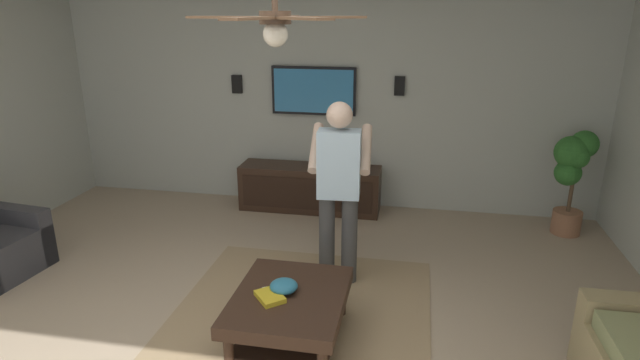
{
  "coord_description": "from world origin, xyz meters",
  "views": [
    {
      "loc": [
        -2.93,
        -1.13,
        2.36
      ],
      "look_at": [
        0.85,
        -0.4,
        1.08
      ],
      "focal_mm": 29.01,
      "sensor_mm": 36.0,
      "label": 1
    }
  ],
  "objects": [
    {
      "name": "ground_plane",
      "position": [
        0.0,
        0.0,
        0.0
      ],
      "size": [
        7.79,
        7.79,
        0.0
      ],
      "primitive_type": "plane",
      "color": "tan"
    },
    {
      "name": "wall_back_tv",
      "position": [
        3.23,
        0.0,
        1.3
      ],
      "size": [
        0.1,
        6.7,
        2.61
      ],
      "primitive_type": "cube",
      "color": "#B2B7AD",
      "rests_on": "ground"
    },
    {
      "name": "area_rug",
      "position": [
        0.45,
        -0.29,
        0.01
      ],
      "size": [
        2.47,
        2.06,
        0.01
      ],
      "primitive_type": "cube",
      "color": "#9E8460",
      "rests_on": "ground"
    },
    {
      "name": "coffee_table",
      "position": [
        0.25,
        -0.29,
        0.3
      ],
      "size": [
        1.0,
        0.8,
        0.4
      ],
      "color": "#332116",
      "rests_on": "ground"
    },
    {
      "name": "media_console",
      "position": [
        2.9,
        0.12,
        0.28
      ],
      "size": [
        0.45,
        1.7,
        0.55
      ],
      "rotation": [
        0.0,
        0.0,
        3.14
      ],
      "color": "#332116",
      "rests_on": "ground"
    },
    {
      "name": "tv",
      "position": [
        3.14,
        0.12,
        1.43
      ],
      "size": [
        0.05,
        1.02,
        0.57
      ],
      "rotation": [
        0.0,
        0.0,
        3.14
      ],
      "color": "black"
    },
    {
      "name": "person_standing",
      "position": [
        1.23,
        -0.49,
        0.93
      ],
      "size": [
        0.56,
        0.56,
        1.64
      ],
      "rotation": [
        0.0,
        0.0,
        0.07
      ],
      "color": "#3F3F3F",
      "rests_on": "ground"
    },
    {
      "name": "potted_plant_tall",
      "position": [
        2.72,
        -2.77,
        0.74
      ],
      "size": [
        0.38,
        0.45,
        1.15
      ],
      "color": "#9E6B4C",
      "rests_on": "ground"
    },
    {
      "name": "bowl",
      "position": [
        0.27,
        -0.24,
        0.45
      ],
      "size": [
        0.2,
        0.2,
        0.09
      ],
      "primitive_type": "ellipsoid",
      "color": "teal",
      "rests_on": "coffee_table"
    },
    {
      "name": "remote_white",
      "position": [
        0.28,
        -0.15,
        0.41
      ],
      "size": [
        0.11,
        0.15,
        0.02
      ],
      "primitive_type": "cube",
      "rotation": [
        0.0,
        0.0,
        5.25
      ],
      "color": "white",
      "rests_on": "coffee_table"
    },
    {
      "name": "book",
      "position": [
        0.16,
        -0.17,
        0.42
      ],
      "size": [
        0.27,
        0.26,
        0.04
      ],
      "primitive_type": "cube",
      "rotation": [
        0.0,
        0.0,
        0.7
      ],
      "color": "gold",
      "rests_on": "coffee_table"
    },
    {
      "name": "vase_round",
      "position": [
        2.94,
        -0.33,
        0.66
      ],
      "size": [
        0.22,
        0.22,
        0.22
      ],
      "primitive_type": "sphere",
      "color": "red",
      "rests_on": "media_console"
    },
    {
      "name": "wall_speaker_left",
      "position": [
        3.15,
        -0.9,
        1.51
      ],
      "size": [
        0.06,
        0.12,
        0.22
      ],
      "primitive_type": "cube",
      "color": "black"
    },
    {
      "name": "wall_speaker_right",
      "position": [
        3.15,
        1.08,
        1.48
      ],
      "size": [
        0.06,
        0.12,
        0.22
      ],
      "primitive_type": "cube",
      "color": "black"
    },
    {
      "name": "ceiling_fan",
      "position": [
        0.31,
        -0.23,
        2.28
      ],
      "size": [
        1.21,
        1.15,
        0.46
      ],
      "color": "#4C3828"
    }
  ]
}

